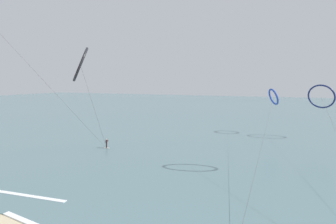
{
  "coord_description": "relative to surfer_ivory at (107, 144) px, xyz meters",
  "views": [
    {
      "loc": [
        12.09,
        -10.27,
        12.02
      ],
      "look_at": [
        0.0,
        19.65,
        8.18
      ],
      "focal_mm": 27.66,
      "sensor_mm": 36.0,
      "label": 1
    }
  ],
  "objects": [
    {
      "name": "kite_navy",
      "position": [
        36.68,
        23.63,
        8.04
      ],
      "size": [
        5.65,
        47.31,
        11.43
      ],
      "rotation": [
        0.0,
        0.0,
        2.7
      ],
      "color": "navy",
      "rests_on": "ground"
    },
    {
      "name": "kite_charcoal",
      "position": [
        1.01,
        -7.18,
        13.64
      ],
      "size": [
        5.42,
        10.02,
        17.01
      ],
      "rotation": [
        0.0,
        0.0,
        5.44
      ],
      "color": "black",
      "rests_on": "ground"
    },
    {
      "name": "wave_crest_mid",
      "position": [
        0.33,
        -19.86,
        -0.76
      ],
      "size": [
        16.57,
        2.1,
        0.12
      ],
      "primitive_type": "cube",
      "rotation": [
        0.0,
        0.0,
        0.1
      ],
      "color": "white",
      "rests_on": "ground"
    },
    {
      "name": "sea_water",
      "position": [
        15.18,
        76.95,
        -0.78
      ],
      "size": [
        400.0,
        200.0,
        0.08
      ],
      "primitive_type": "cube",
      "color": "slate",
      "rests_on": "ground"
    },
    {
      "name": "kite_cobalt",
      "position": [
        27.5,
        25.02,
        7.7
      ],
      "size": [
        3.85,
        50.3,
        10.46
      ],
      "rotation": [
        0.0,
        0.0,
        2.01
      ],
      "color": "#2647B7",
      "rests_on": "ground"
    },
    {
      "name": "surfer_ivory",
      "position": [
        0.0,
        0.0,
        0.0
      ],
      "size": [
        1.4,
        0.71,
        1.7
      ],
      "rotation": [
        0.0,
        0.0,
        2.55
      ],
      "color": "silver",
      "rests_on": "ground"
    }
  ]
}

